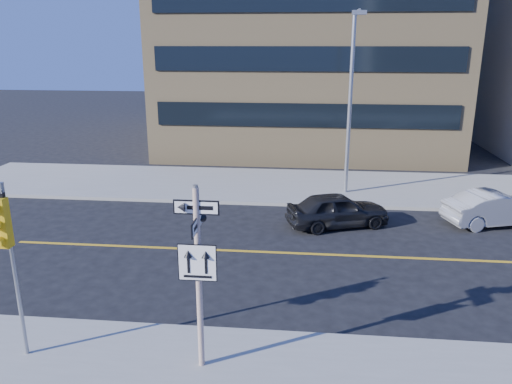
# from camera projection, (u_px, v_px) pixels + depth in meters

# --- Properties ---
(ground) EXTENTS (120.00, 120.00, 0.00)m
(ground) POSITION_uv_depth(u_px,v_px,m) (221.00, 311.00, 13.26)
(ground) COLOR black
(ground) RESTS_ON ground
(sign_pole) EXTENTS (0.92, 0.92, 4.06)m
(sign_pole) POSITION_uv_depth(u_px,v_px,m) (198.00, 269.00, 10.16)
(sign_pole) COLOR white
(sign_pole) RESTS_ON near_sidewalk
(traffic_signal) EXTENTS (0.32, 0.45, 4.00)m
(traffic_signal) POSITION_uv_depth(u_px,v_px,m) (5.00, 237.00, 10.24)
(traffic_signal) COLOR gray
(traffic_signal) RESTS_ON near_sidewalk
(parked_car_a) EXTENTS (2.79, 4.22, 1.33)m
(parked_car_a) POSITION_uv_depth(u_px,v_px,m) (338.00, 210.00, 19.20)
(parked_car_a) COLOR black
(parked_car_a) RESTS_ON ground
(parked_car_b) EXTENTS (2.50, 4.27, 1.33)m
(parked_car_b) POSITION_uv_depth(u_px,v_px,m) (496.00, 208.00, 19.37)
(parked_car_b) COLOR gray
(parked_car_b) RESTS_ON ground
(streetlight_a) EXTENTS (0.55, 2.25, 8.00)m
(streetlight_a) POSITION_uv_depth(u_px,v_px,m) (351.00, 92.00, 21.74)
(streetlight_a) COLOR gray
(streetlight_a) RESTS_ON far_sidewalk
(building_brick) EXTENTS (18.00, 18.00, 18.00)m
(building_brick) POSITION_uv_depth(u_px,v_px,m) (308.00, 10.00, 34.28)
(building_brick) COLOR tan
(building_brick) RESTS_ON ground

